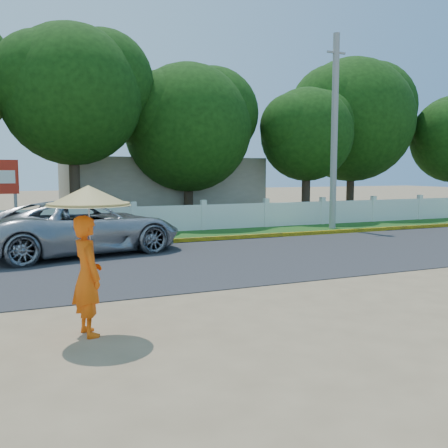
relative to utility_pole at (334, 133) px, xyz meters
The scene contains 10 objects.
ground 13.36m from the utility_pole, 131.34° to the right, with size 120.00×120.00×0.00m, color #9E8460.
road 10.62m from the utility_pole, 149.03° to the right, with size 60.00×7.00×0.02m, color #38383A.
grass_verge 9.35m from the utility_pole, behind, with size 60.00×3.50×0.03m, color #2D601E.
curb 9.44m from the utility_pole, 169.97° to the right, with size 40.00×0.18×0.16m, color yellow.
fence 9.28m from the utility_pole, 168.76° to the left, with size 40.00×0.10×1.10m, color silver.
building_near 10.35m from the utility_pole, 122.47° to the left, with size 10.00×6.00×3.20m, color #B7AD99.
utility_pole is the anchor object (origin of this frame).
vehicle 11.69m from the utility_pole, 166.78° to the right, with size 2.74×5.94×1.65m, color #9D9FA5.
monk_with_parasol 15.95m from the utility_pole, 138.85° to the right, with size 1.27×1.27×2.31m.
tree_row 7.51m from the utility_pole, 139.93° to the left, with size 38.24×8.31×9.09m.
Camera 1 is at (-4.51, -8.52, 2.51)m, focal length 40.00 mm.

